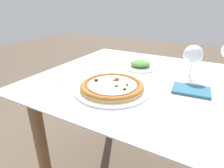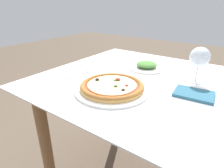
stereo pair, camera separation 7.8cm
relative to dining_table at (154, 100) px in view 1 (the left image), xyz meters
The scene contains 6 objects.
dining_table is the anchor object (origin of this frame).
pizza_plate 0.26m from the dining_table, 124.17° to the right, with size 0.31×0.31×0.04m.
fork 0.42m from the dining_table, 160.37° to the right, with size 0.05×0.17×0.00m.
wine_glass_far_left 0.28m from the dining_table, 40.70° to the left, with size 0.09×0.09×0.16m.
side_plate 0.23m from the dining_table, 132.89° to the left, with size 0.19×0.19×0.04m.
napkin_folded 0.20m from the dining_table, 13.32° to the right, with size 0.16×0.12×0.01m.
Camera 1 is at (0.22, -0.82, 1.10)m, focal length 30.00 mm.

